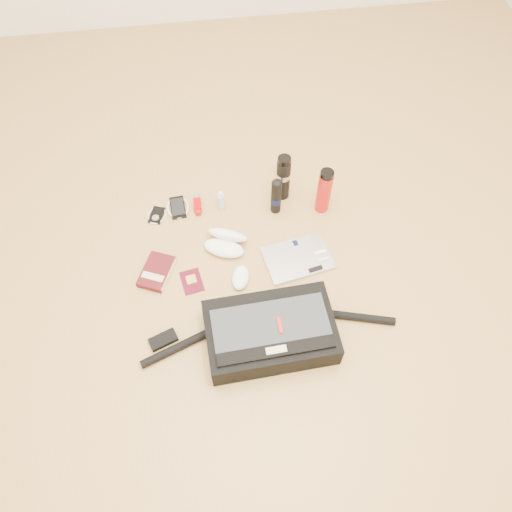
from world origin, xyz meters
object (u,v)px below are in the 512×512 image
object	(u,v)px
laptop	(298,258)
book	(157,272)
thermos_red	(324,191)
thermos_black	(283,177)
messenger_bag	(270,332)

from	to	relation	value
laptop	book	distance (m)	0.63
book	thermos_red	bearing A→B (deg)	42.36
thermos_black	thermos_red	world-z (taller)	thermos_black
messenger_bag	thermos_black	distance (m)	0.76
book	thermos_black	bearing A→B (deg)	54.74
book	thermos_red	world-z (taller)	thermos_red
messenger_bag	thermos_black	size ratio (longest dim) A/B	4.12
messenger_bag	thermos_red	xyz separation A→B (m)	(0.35, 0.63, 0.06)
thermos_red	messenger_bag	bearing A→B (deg)	-119.00
messenger_bag	thermos_black	bearing A→B (deg)	74.12
thermos_red	book	bearing A→B (deg)	-161.91
laptop	thermos_black	distance (m)	0.40
laptop	thermos_red	xyz separation A→B (m)	(0.17, 0.27, 0.12)
laptop	thermos_red	distance (m)	0.34
laptop	book	bearing A→B (deg)	168.47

